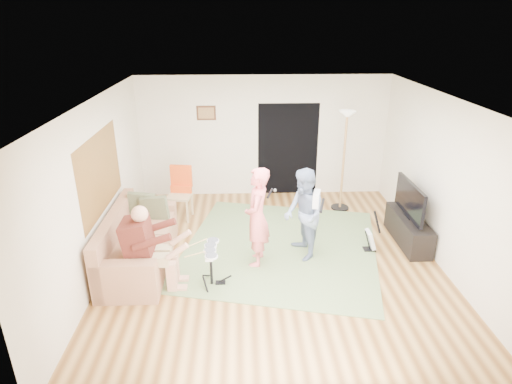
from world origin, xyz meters
TOP-DOWN VIEW (x-y plane):
  - floor at (0.00, 0.00)m, footprint 6.00×6.00m
  - walls at (0.00, 0.00)m, footprint 5.50×6.00m
  - ceiling at (0.00, 0.00)m, footprint 6.00×6.00m
  - window_blinds at (-2.74, 0.20)m, footprint 0.00×2.05m
  - doorway at (0.55, 2.99)m, footprint 2.10×0.00m
  - picture_frame at (-1.25, 2.99)m, footprint 0.42×0.03m
  - area_rug at (0.17, 0.44)m, footprint 4.00×4.11m
  - sofa at (-2.30, -0.00)m, footprint 0.93×2.26m
  - drummer at (-1.87, -0.65)m, footprint 0.87×0.49m
  - drum_kit at (-1.00, -0.65)m, footprint 0.36×0.65m
  - singer at (-0.27, -0.04)m, footprint 0.49×0.67m
  - microphone at (-0.07, -0.04)m, footprint 0.06×0.06m
  - guitarist at (0.51, 0.14)m, footprint 0.73×0.86m
  - guitar_held at (0.71, 0.14)m, footprint 0.28×0.61m
  - guitar_spare at (1.74, 0.28)m, footprint 0.28×0.25m
  - torchiere_lamp at (1.61, 2.08)m, footprint 0.38×0.38m
  - dining_chair at (-1.76, 1.77)m, footprint 0.52×0.54m
  - tv_cabinet at (2.50, 0.55)m, footprint 0.40×1.40m
  - television at (2.45, 0.55)m, footprint 0.06×1.20m

SIDE VIEW (x-z plane):
  - floor at x=0.00m, z-range 0.00..0.00m
  - area_rug at x=0.17m, z-range 0.00..0.02m
  - guitar_spare at x=1.74m, z-range -0.16..0.60m
  - tv_cabinet at x=2.50m, z-range 0.00..0.50m
  - drum_kit at x=-1.00m, z-range -0.04..0.62m
  - sofa at x=-2.30m, z-range -0.15..0.76m
  - dining_chair at x=-1.76m, z-range -0.15..0.92m
  - drummer at x=-1.87m, z-range -0.15..1.19m
  - guitarist at x=0.51m, z-range 0.00..1.57m
  - singer at x=-0.27m, z-range 0.00..1.68m
  - television at x=2.45m, z-range 0.55..1.15m
  - doorway at x=0.55m, z-range 0.00..2.10m
  - guitar_held at x=0.71m, z-range 0.94..1.20m
  - microphone at x=-0.07m, z-range 1.13..1.37m
  - walls at x=0.00m, z-range 0.00..2.70m
  - torchiere_lamp at x=1.61m, z-range 0.39..2.50m
  - window_blinds at x=-2.74m, z-range 0.53..2.58m
  - picture_frame at x=-1.25m, z-range 1.74..2.06m
  - ceiling at x=0.00m, z-range 2.70..2.70m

